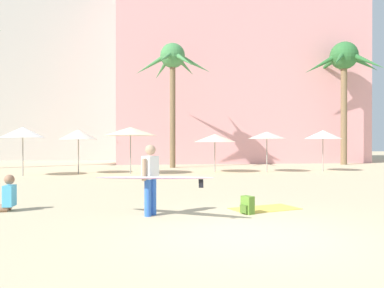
# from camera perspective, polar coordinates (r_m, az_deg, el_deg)

# --- Properties ---
(ground) EXTENTS (120.00, 120.00, 0.00)m
(ground) POSITION_cam_1_polar(r_m,az_deg,el_deg) (7.21, 8.10, -13.23)
(ground) COLOR #C6B28C
(hotel_pink) EXTENTS (20.48, 8.88, 16.31)m
(hotel_pink) POSITION_cam_1_polar(r_m,az_deg,el_deg) (34.87, 6.57, 10.94)
(hotel_pink) COLOR pink
(hotel_pink) RESTS_ON ground
(hotel_tower_gray) EXTENTS (13.85, 8.13, 26.06)m
(hotel_tower_gray) POSITION_cam_1_polar(r_m,az_deg,el_deg) (42.67, -17.32, 15.65)
(hotel_tower_gray) COLOR #BCB7AD
(hotel_tower_gray) RESTS_ON ground
(palm_tree_far_left) EXTENTS (5.21, 4.97, 8.28)m
(palm_tree_far_left) POSITION_cam_1_polar(r_m,az_deg,el_deg) (25.87, -2.87, 11.64)
(palm_tree_far_left) COLOR brown
(palm_tree_far_left) RESTS_ON ground
(palm_tree_left) EXTENTS (6.51, 5.96, 9.30)m
(palm_tree_left) POSITION_cam_1_polar(r_m,az_deg,el_deg) (31.69, 21.71, 10.99)
(palm_tree_left) COLOR brown
(palm_tree_left) RESTS_ON ground
(cafe_umbrella_0) EXTENTS (2.04, 2.04, 2.38)m
(cafe_umbrella_0) POSITION_cam_1_polar(r_m,az_deg,el_deg) (21.42, -16.63, 1.37)
(cafe_umbrella_0) COLOR gray
(cafe_umbrella_0) RESTS_ON ground
(cafe_umbrella_1) EXTENTS (2.80, 2.80, 2.49)m
(cafe_umbrella_1) POSITION_cam_1_polar(r_m,az_deg,el_deg) (20.45, -9.19, 1.89)
(cafe_umbrella_1) COLOR gray
(cafe_umbrella_1) RESTS_ON ground
(cafe_umbrella_2) EXTENTS (2.11, 2.11, 2.39)m
(cafe_umbrella_2) POSITION_cam_1_polar(r_m,az_deg,el_deg) (23.55, 18.99, 1.34)
(cafe_umbrella_2) COLOR gray
(cafe_umbrella_2) RESTS_ON ground
(cafe_umbrella_3) EXTENTS (2.36, 2.36, 2.15)m
(cafe_umbrella_3) POSITION_cam_1_polar(r_m,az_deg,el_deg) (21.40, 3.44, 0.89)
(cafe_umbrella_3) COLOR gray
(cafe_umbrella_3) RESTS_ON ground
(cafe_umbrella_4) EXTENTS (2.15, 2.15, 2.29)m
(cafe_umbrella_4) POSITION_cam_1_polar(r_m,az_deg,el_deg) (22.03, 11.14, 1.29)
(cafe_umbrella_4) COLOR gray
(cafe_umbrella_4) RESTS_ON ground
(cafe_umbrella_5) EXTENTS (2.16, 2.16, 2.46)m
(cafe_umbrella_5) POSITION_cam_1_polar(r_m,az_deg,el_deg) (20.99, -23.98, 1.60)
(cafe_umbrella_5) COLOR gray
(cafe_umbrella_5) RESTS_ON ground
(beach_towel) EXTENTS (1.87, 1.35, 0.01)m
(beach_towel) POSITION_cam_1_polar(r_m,az_deg,el_deg) (9.92, 10.83, -9.47)
(beach_towel) COLOR #F4CC4C
(beach_towel) RESTS_ON ground
(backpack) EXTENTS (0.33, 0.35, 0.42)m
(backpack) POSITION_cam_1_polar(r_m,az_deg,el_deg) (9.14, 8.26, -9.06)
(backpack) COLOR #5D8B2E
(backpack) RESTS_ON ground
(person_mid_left) EXTENTS (0.93, 0.40, 0.89)m
(person_mid_left) POSITION_cam_1_polar(r_m,az_deg,el_deg) (10.46, -26.50, -7.31)
(person_mid_left) COLOR #936B51
(person_mid_left) RESTS_ON ground
(person_far_right) EXTENTS (2.76, 1.91, 1.63)m
(person_far_right) POSITION_cam_1_polar(r_m,az_deg,el_deg) (8.68, -6.21, -4.94)
(person_far_right) COLOR blue
(person_far_right) RESTS_ON ground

